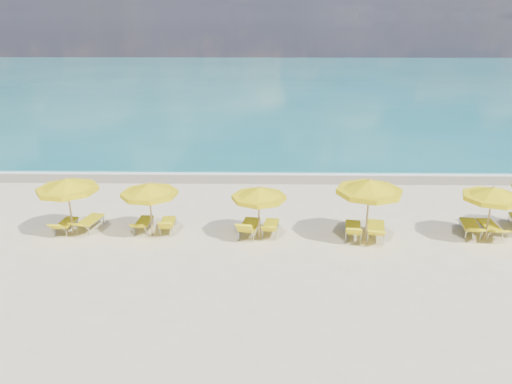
{
  "coord_description": "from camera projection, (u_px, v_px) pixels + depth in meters",
  "views": [
    {
      "loc": [
        0.33,
        -18.12,
        8.13
      ],
      "look_at": [
        0.0,
        1.5,
        1.2
      ],
      "focal_mm": 35.0,
      "sensor_mm": 36.0,
      "label": 1
    }
  ],
  "objects": [
    {
      "name": "lounger_3_left",
      "position": [
        249.0,
        229.0,
        19.54
      ],
      "size": [
        0.95,
        1.95,
        0.91
      ],
      "rotation": [
        0.0,
        0.0,
        -0.17
      ],
      "color": "#A5A8AD",
      "rests_on": "ground"
    },
    {
      "name": "umbrella_5",
      "position": [
        493.0,
        194.0,
        18.52
      ],
      "size": [
        2.32,
        2.32,
        2.22
      ],
      "rotation": [
        0.0,
        0.0,
        0.06
      ],
      "color": "tan",
      "rests_on": "ground"
    },
    {
      "name": "whitecap_far",
      "position": [
        355.0,
        118.0,
        42.29
      ],
      "size": [
        18.0,
        0.3,
        0.05
      ],
      "primitive_type": "cube",
      "color": "white",
      "rests_on": "ground"
    },
    {
      "name": "lounger_1_right",
      "position": [
        90.0,
        224.0,
        20.1
      ],
      "size": [
        0.92,
        1.89,
        0.71
      ],
      "rotation": [
        0.0,
        0.0,
        -0.2
      ],
      "color": "#A5A8AD",
      "rests_on": "ground"
    },
    {
      "name": "whitecap_near",
      "position": [
        177.0,
        136.0,
        35.92
      ],
      "size": [
        14.0,
        0.36,
        0.05
      ],
      "primitive_type": "cube",
      "color": "white",
      "rests_on": "ground"
    },
    {
      "name": "lounger_3_right",
      "position": [
        271.0,
        229.0,
        19.67
      ],
      "size": [
        0.76,
        1.72,
        0.75
      ],
      "rotation": [
        0.0,
        0.0,
        -0.13
      ],
      "color": "#A5A8AD",
      "rests_on": "ground"
    },
    {
      "name": "lounger_2_left",
      "position": [
        144.0,
        225.0,
        20.01
      ],
      "size": [
        0.62,
        1.67,
        0.68
      ],
      "rotation": [
        0.0,
        0.0,
        -0.05
      ],
      "color": "#A5A8AD",
      "rests_on": "ground"
    },
    {
      "name": "lounger_4_right",
      "position": [
        376.0,
        232.0,
        19.28
      ],
      "size": [
        1.04,
        2.08,
        0.82
      ],
      "rotation": [
        0.0,
        0.0,
        -0.21
      ],
      "color": "#A5A8AD",
      "rests_on": "ground"
    },
    {
      "name": "umbrella_4",
      "position": [
        369.0,
        187.0,
        18.45
      ],
      "size": [
        2.51,
        2.51,
        2.52
      ],
      "rotation": [
        0.0,
        0.0,
        0.01
      ],
      "color": "tan",
      "rests_on": "ground"
    },
    {
      "name": "lounger_5_right",
      "position": [
        489.0,
        230.0,
        19.58
      ],
      "size": [
        0.63,
        1.86,
        0.67
      ],
      "rotation": [
        0.0,
        0.0,
        -0.01
      ],
      "color": "#A5A8AD",
      "rests_on": "ground"
    },
    {
      "name": "lounger_4_left",
      "position": [
        353.0,
        232.0,
        19.37
      ],
      "size": [
        0.86,
        1.87,
        0.83
      ],
      "rotation": [
        0.0,
        0.0,
        -0.15
      ],
      "color": "#A5A8AD",
      "rests_on": "ground"
    },
    {
      "name": "ground_plane",
      "position": [
        255.0,
        233.0,
        19.79
      ],
      "size": [
        120.0,
        120.0,
        0.0
      ],
      "primitive_type": "plane",
      "color": "beige"
    },
    {
      "name": "lounger_5_left",
      "position": [
        470.0,
        229.0,
        19.61
      ],
      "size": [
        0.91,
        1.94,
        0.73
      ],
      "rotation": [
        0.0,
        0.0,
        -0.17
      ],
      "color": "#A5A8AD",
      "rests_on": "ground"
    },
    {
      "name": "foam_line",
      "position": [
        258.0,
        172.0,
        27.52
      ],
      "size": [
        120.0,
        1.2,
        0.03
      ],
      "primitive_type": "cube",
      "color": "white",
      "rests_on": "ground"
    },
    {
      "name": "ocean",
      "position": [
        262.0,
        82.0,
        65.05
      ],
      "size": [
        120.0,
        80.0,
        0.3
      ],
      "primitive_type": "cube",
      "color": "#146B70",
      "rests_on": "ground"
    },
    {
      "name": "wet_sand_band",
      "position": [
        258.0,
        177.0,
        26.77
      ],
      "size": [
        120.0,
        2.6,
        0.01
      ],
      "primitive_type": "cube",
      "color": "tan",
      "rests_on": "ground"
    },
    {
      "name": "umbrella_3",
      "position": [
        259.0,
        194.0,
        18.76
      ],
      "size": [
        2.18,
        2.18,
        2.12
      ],
      "rotation": [
        0.0,
        0.0,
        -0.04
      ],
      "color": "tan",
      "rests_on": "ground"
    },
    {
      "name": "umbrella_2",
      "position": [
        149.0,
        190.0,
        18.93
      ],
      "size": [
        2.63,
        2.63,
        2.22
      ],
      "rotation": [
        0.0,
        0.0,
        0.23
      ],
      "color": "tan",
      "rests_on": "ground"
    },
    {
      "name": "lounger_1_left",
      "position": [
        66.0,
        227.0,
        19.91
      ],
      "size": [
        0.65,
        1.65,
        0.7
      ],
      "rotation": [
        0.0,
        0.0,
        -0.08
      ],
      "color": "#A5A8AD",
      "rests_on": "ground"
    },
    {
      "name": "lounger_2_right",
      "position": [
        168.0,
        226.0,
        19.91
      ],
      "size": [
        0.65,
        1.64,
        0.78
      ],
      "rotation": [
        0.0,
        0.0,
        0.07
      ],
      "color": "#A5A8AD",
      "rests_on": "ground"
    },
    {
      "name": "umbrella_1",
      "position": [
        67.0,
        186.0,
        19.02
      ],
      "size": [
        2.75,
        2.75,
        2.37
      ],
      "rotation": [
        0.0,
        0.0,
        0.19
      ],
      "color": "tan",
      "rests_on": "ground"
    }
  ]
}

